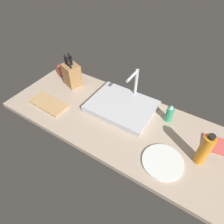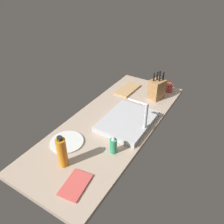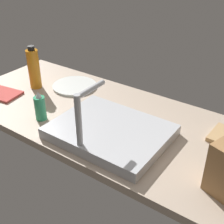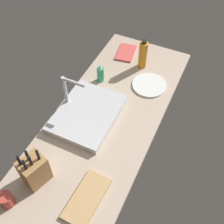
{
  "view_description": "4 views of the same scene",
  "coord_description": "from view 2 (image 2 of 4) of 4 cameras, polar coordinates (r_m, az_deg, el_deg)",
  "views": [
    {
      "loc": [
        44.27,
        -78.85,
        101.75
      ],
      "look_at": [
        -3.03,
        -3.75,
        13.04
      ],
      "focal_mm": 30.6,
      "sensor_mm": 36.0,
      "label": 1
    },
    {
      "loc": [
        125.22,
        76.73,
        114.19
      ],
      "look_at": [
        -4.29,
        -3.01,
        9.45
      ],
      "focal_mm": 36.28,
      "sensor_mm": 36.0,
      "label": 2
    },
    {
      "loc": [
        -64.15,
        95.03,
        77.01
      ],
      "look_at": [
        0.4,
        3.59,
        9.64
      ],
      "focal_mm": 48.49,
      "sensor_mm": 36.0,
      "label": 3
    },
    {
      "loc": [
        -99.15,
        -50.51,
        145.36
      ],
      "look_at": [
        -0.83,
        -4.35,
        12.1
      ],
      "focal_mm": 45.14,
      "sensor_mm": 36.0,
      "label": 4
    }
  ],
  "objects": [
    {
      "name": "soap_bottle",
      "position": [
        1.54,
        0.34,
        -8.4
      ],
      "size": [
        5.0,
        5.0,
        13.86
      ],
      "color": "#2D9966",
      "rests_on": "countertop_slab"
    },
    {
      "name": "sink_basin",
      "position": [
        1.81,
        3.88,
        -2.34
      ],
      "size": [
        46.6,
        35.93,
        4.45
      ],
      "primitive_type": "cube",
      "color": "#B7BABF",
      "rests_on": "countertop_slab"
    },
    {
      "name": "water_bottle",
      "position": [
        1.45,
        -12.48,
        -9.87
      ],
      "size": [
        6.27,
        6.27,
        23.16
      ],
      "color": "orange",
      "rests_on": "countertop_slab"
    },
    {
      "name": "cutting_board",
      "position": [
        2.28,
        4.0,
        5.71
      ],
      "size": [
        30.06,
        15.35,
        1.8
      ],
      "primitive_type": "cube",
      "rotation": [
        0.0,
        0.0,
        -0.04
      ],
      "color": "tan",
      "rests_on": "countertop_slab"
    },
    {
      "name": "coffee_mug",
      "position": [
        2.31,
        14.14,
        5.96
      ],
      "size": [
        7.25,
        7.25,
        8.41
      ],
      "primitive_type": "cylinder",
      "color": "#B23D33",
      "rests_on": "countertop_slab"
    },
    {
      "name": "knife_block",
      "position": [
        2.15,
        11.25,
        5.74
      ],
      "size": [
        15.96,
        14.46,
        25.77
      ],
      "rotation": [
        0.0,
        0.0,
        -0.32
      ],
      "color": "#9E7042",
      "rests_on": "countertop_slab"
    },
    {
      "name": "dinner_plate",
      "position": [
        1.67,
        -11.28,
        -7.39
      ],
      "size": [
        23.99,
        23.99,
        1.2
      ],
      "primitive_type": "cylinder",
      "color": "silver",
      "rests_on": "countertop_slab"
    },
    {
      "name": "countertop_slab",
      "position": [
        1.85,
        0.1,
        -2.88
      ],
      "size": [
        167.28,
        65.02,
        3.5
      ],
      "primitive_type": "cube",
      "color": "tan",
      "rests_on": "ground"
    },
    {
      "name": "dish_towel",
      "position": [
        1.41,
        -9.16,
        -17.63
      ],
      "size": [
        22.17,
        15.69,
        1.2
      ],
      "primitive_type": "cube",
      "rotation": [
        0.0,
        0.0,
        0.15
      ],
      "color": "#CC4C47",
      "rests_on": "countertop_slab"
    },
    {
      "name": "faucet",
      "position": [
        1.67,
        7.87,
        -0.65
      ],
      "size": [
        5.5,
        16.13,
        25.52
      ],
      "color": "#B7BABF",
      "rests_on": "countertop_slab"
    }
  ]
}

